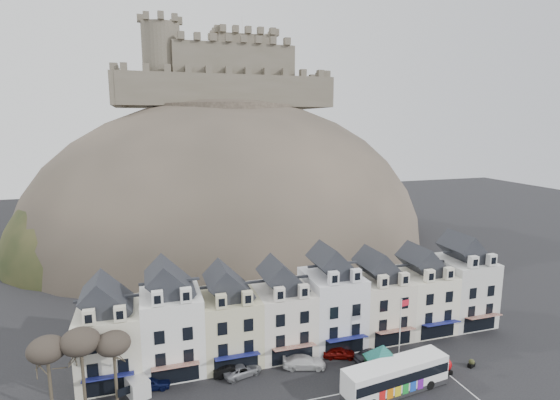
# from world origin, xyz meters

# --- Properties ---
(townhouse_terrace) EXTENTS (54.40, 9.35, 11.80)m
(townhouse_terrace) POSITION_xyz_m (0.15, 15.97, 5.30)
(townhouse_terrace) COLOR silver
(townhouse_terrace) RESTS_ON ground
(castle_hill) EXTENTS (100.00, 76.00, 68.00)m
(castle_hill) POSITION_xyz_m (1.25, 68.95, 0.11)
(castle_hill) COLOR #39342C
(castle_hill) RESTS_ON ground
(castle) EXTENTS (50.20, 22.20, 22.00)m
(castle) POSITION_xyz_m (0.51, 75.93, 40.19)
(castle) COLOR brown
(castle) RESTS_ON ground
(tree_left_far) EXTENTS (3.61, 3.61, 8.24)m
(tree_left_far) POSITION_xyz_m (-29.00, 10.50, 6.90)
(tree_left_far) COLOR #322C20
(tree_left_far) RESTS_ON ground
(tree_left_mid) EXTENTS (3.78, 3.78, 8.64)m
(tree_left_mid) POSITION_xyz_m (-26.00, 10.50, 7.24)
(tree_left_mid) COLOR #322C20
(tree_left_mid) RESTS_ON ground
(tree_left_near) EXTENTS (3.43, 3.43, 7.84)m
(tree_left_near) POSITION_xyz_m (-23.00, 10.50, 6.55)
(tree_left_near) COLOR #322C20
(tree_left_near) RESTS_ON ground
(bus) EXTENTS (12.49, 4.34, 3.45)m
(bus) POSITION_xyz_m (5.39, 3.66, 1.91)
(bus) COLOR #262628
(bus) RESTS_ON ground
(bus_shelter) EXTENTS (6.89, 6.89, 4.39)m
(bus_shelter) POSITION_xyz_m (5.00, 5.73, 3.41)
(bus_shelter) COLOR #10311B
(bus_shelter) RESTS_ON ground
(red_buoy) EXTENTS (1.49, 1.49, 1.84)m
(red_buoy) POSITION_xyz_m (12.76, 4.98, 0.94)
(red_buoy) COLOR black
(red_buoy) RESTS_ON ground
(flagpole) EXTENTS (1.20, 0.26, 8.38)m
(flagpole) POSITION_xyz_m (8.67, 8.04, 4.78)
(flagpole) COLOR silver
(flagpole) RESTS_ON ground
(white_van) EXTENTS (3.40, 4.78, 2.00)m
(white_van) POSITION_xyz_m (-21.33, 12.00, 1.00)
(white_van) COLOR silver
(white_van) RESTS_ON ground
(planter_west) EXTENTS (1.16, 0.85, 1.05)m
(planter_west) POSITION_xyz_m (12.00, 5.44, 0.51)
(planter_west) COLOR black
(planter_west) RESTS_ON ground
(planter_east) EXTENTS (1.07, 0.78, 0.96)m
(planter_east) POSITION_xyz_m (16.64, 5.13, 0.46)
(planter_east) COLOR black
(planter_east) RESTS_ON ground
(car_navy) EXTENTS (4.53, 2.11, 1.50)m
(car_navy) POSITION_xyz_m (-19.79, 12.00, 0.75)
(car_navy) COLOR #0A1136
(car_navy) RESTS_ON ground
(car_black) EXTENTS (4.30, 1.89, 1.37)m
(car_black) POSITION_xyz_m (-10.80, 11.87, 0.69)
(car_black) COLOR black
(car_black) RESTS_ON ground
(car_silver) EXTENTS (4.83, 3.13, 1.26)m
(car_silver) POSITION_xyz_m (-9.60, 11.54, 0.63)
(car_silver) COLOR gray
(car_silver) RESTS_ON ground
(car_white) EXTENTS (5.44, 3.44, 1.47)m
(car_white) POSITION_xyz_m (-2.33, 10.88, 0.73)
(car_white) COLOR white
(car_white) RESTS_ON ground
(car_maroon) EXTENTS (4.26, 2.85, 1.35)m
(car_maroon) POSITION_xyz_m (2.53, 11.69, 0.67)
(car_maroon) COLOR #5B0705
(car_maroon) RESTS_ON ground
(car_charcoal) EXTENTS (4.60, 1.96, 1.48)m
(car_charcoal) POSITION_xyz_m (6.00, 9.50, 0.74)
(car_charcoal) COLOR black
(car_charcoal) RESTS_ON ground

